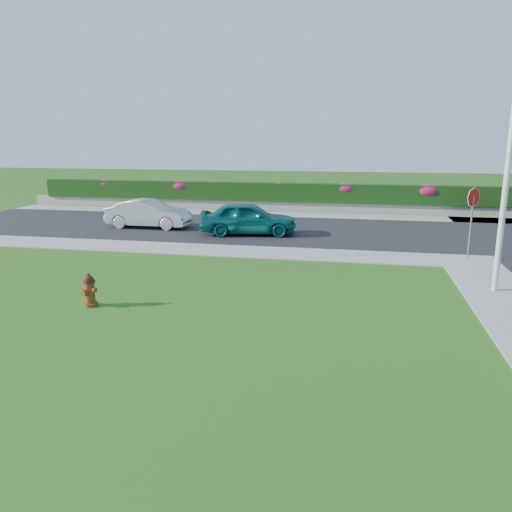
% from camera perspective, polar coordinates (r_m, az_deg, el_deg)
% --- Properties ---
extents(ground, '(120.00, 120.00, 0.00)m').
position_cam_1_polar(ground, '(10.72, -5.64, -10.26)').
color(ground, black).
rests_on(ground, ground).
extents(street_far, '(26.00, 8.00, 0.04)m').
position_cam_1_polar(street_far, '(25.06, -7.28, 3.34)').
color(street_far, black).
rests_on(street_far, ground).
extents(sidewalk_far, '(24.00, 2.00, 0.04)m').
position_cam_1_polar(sidewalk_far, '(20.89, -14.24, 1.07)').
color(sidewalk_far, gray).
rests_on(sidewalk_far, ground).
extents(curb_corner, '(2.00, 2.00, 0.04)m').
position_cam_1_polar(curb_corner, '(19.30, 23.21, -0.58)').
color(curb_corner, gray).
rests_on(curb_corner, ground).
extents(sidewalk_beyond, '(34.00, 2.00, 0.04)m').
position_cam_1_polar(sidewalk_beyond, '(28.97, 3.46, 4.75)').
color(sidewalk_beyond, gray).
rests_on(sidewalk_beyond, ground).
extents(retaining_wall, '(34.00, 0.40, 0.60)m').
position_cam_1_polar(retaining_wall, '(30.41, 3.86, 5.67)').
color(retaining_wall, gray).
rests_on(retaining_wall, ground).
extents(hedge, '(32.00, 0.90, 1.10)m').
position_cam_1_polar(hedge, '(30.41, 3.91, 7.29)').
color(hedge, black).
rests_on(hedge, retaining_wall).
extents(fire_hydrant, '(0.46, 0.43, 0.88)m').
position_cam_1_polar(fire_hydrant, '(13.72, -18.49, -3.77)').
color(fire_hydrant, '#4E200C').
rests_on(fire_hydrant, ground).
extents(sedan_teal, '(4.57, 2.47, 1.48)m').
position_cam_1_polar(sedan_teal, '(22.64, -0.92, 4.34)').
color(sedan_teal, '#0C5A5B').
rests_on(sedan_teal, street_far).
extents(sedan_silver, '(4.14, 1.49, 1.36)m').
position_cam_1_polar(sedan_silver, '(25.00, -12.16, 4.75)').
color(sedan_silver, '#B4B8BC').
rests_on(sedan_silver, street_far).
extents(utility_pole, '(0.16, 0.16, 6.02)m').
position_cam_1_polar(utility_pole, '(15.35, 26.65, 7.15)').
color(utility_pole, silver).
rests_on(utility_pole, ground).
extents(stop_sign, '(0.52, 0.52, 2.63)m').
position_cam_1_polar(stop_sign, '(19.20, 23.52, 5.23)').
color(stop_sign, slate).
rests_on(stop_sign, ground).
extents(flower_clump_a, '(1.17, 0.75, 0.58)m').
position_cam_1_polar(flower_clump_a, '(33.98, -16.76, 7.92)').
color(flower_clump_a, '#A41C5C').
rests_on(flower_clump_a, hedge).
extents(flower_clump_b, '(1.35, 0.87, 0.68)m').
position_cam_1_polar(flower_clump_b, '(31.91, -8.55, 7.96)').
color(flower_clump_b, '#A41C5C').
rests_on(flower_clump_b, hedge).
extents(flower_clump_c, '(1.03, 0.66, 0.51)m').
position_cam_1_polar(flower_clump_c, '(31.27, -5.00, 8.07)').
color(flower_clump_c, '#A41C5C').
rests_on(flower_clump_c, hedge).
extents(flower_clump_d, '(1.04, 0.67, 0.52)m').
position_cam_1_polar(flower_clump_d, '(30.36, 2.71, 7.94)').
color(flower_clump_d, '#A41C5C').
rests_on(flower_clump_d, hedge).
extents(flower_clump_e, '(1.32, 0.85, 0.66)m').
position_cam_1_polar(flower_clump_e, '(30.03, 10.25, 7.59)').
color(flower_clump_e, '#A41C5C').
rests_on(flower_clump_e, hedge).
extents(flower_clump_f, '(1.50, 0.97, 0.75)m').
position_cam_1_polar(flower_clump_f, '(30.29, 19.06, 7.06)').
color(flower_clump_f, '#A41C5C').
rests_on(flower_clump_f, hedge).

